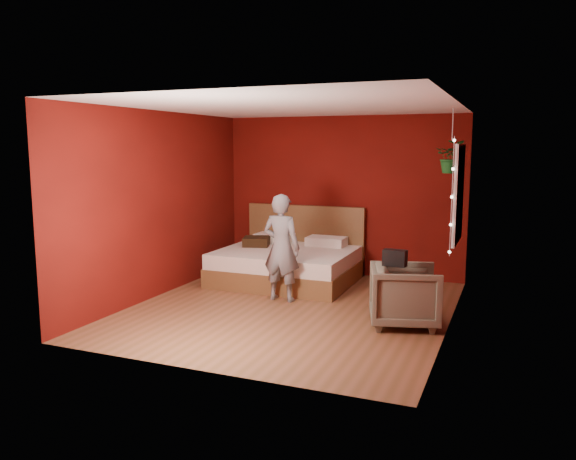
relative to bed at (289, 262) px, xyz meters
name	(u,v)px	position (x,y,z in m)	size (l,w,h in m)	color
floor	(291,308)	(0.61, -1.42, -0.29)	(4.50, 4.50, 0.00)	brown
room_walls	(291,180)	(0.61, -1.42, 1.39)	(4.04, 4.54, 2.62)	#610F0A
window	(458,194)	(2.58, -0.52, 1.21)	(0.05, 0.97, 1.27)	white
fairy_lights	(452,197)	(2.55, -1.05, 1.21)	(0.04, 0.04, 1.45)	silver
bed	(289,262)	(0.00, 0.00, 0.00)	(2.05, 1.74, 1.13)	brown
person	(281,248)	(0.34, -1.10, 0.44)	(0.54, 0.35, 1.48)	slate
armchair	(405,295)	(2.11, -1.56, 0.07)	(0.77, 0.79, 0.72)	#62604D
handbag	(395,258)	(2.00, -1.63, 0.53)	(0.27, 0.13, 0.19)	black
throw_pillow	(256,241)	(-0.59, 0.05, 0.29)	(0.40, 0.40, 0.14)	#311E10
hanging_plant	(451,157)	(2.44, -0.27, 1.67)	(0.40, 0.35, 0.85)	silver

